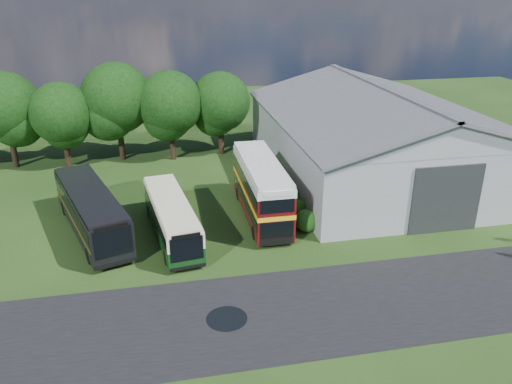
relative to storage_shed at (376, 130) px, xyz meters
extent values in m
plane|color=#1B3510|center=(-15.00, -15.98, -4.17)|extent=(120.00, 120.00, 0.00)
cube|color=black|center=(-12.00, -18.98, -4.17)|extent=(60.00, 8.00, 0.02)
cylinder|color=black|center=(-16.50, -18.98, -4.17)|extent=(2.20, 2.20, 0.01)
cube|color=gray|center=(0.00, 0.02, -1.42)|extent=(18.00, 24.00, 5.50)
cube|color=#2D3033|center=(0.00, -12.06, -1.67)|extent=(5.20, 0.18, 5.00)
cylinder|color=black|center=(-33.00, 8.52, -2.46)|extent=(0.56, 0.56, 3.42)
sphere|color=black|center=(-33.00, 8.52, 1.72)|extent=(6.46, 6.46, 6.46)
cylinder|color=black|center=(-28.00, 7.52, -2.64)|extent=(0.56, 0.56, 3.06)
sphere|color=black|center=(-28.00, 7.52, 1.10)|extent=(5.78, 5.78, 5.78)
cylinder|color=black|center=(-23.00, 8.82, -2.37)|extent=(0.56, 0.56, 3.60)
sphere|color=black|center=(-23.00, 8.82, 2.03)|extent=(6.80, 6.80, 6.80)
cylinder|color=black|center=(-18.00, 7.82, -2.51)|extent=(0.56, 0.56, 3.31)
sphere|color=black|center=(-18.00, 7.82, 1.54)|extent=(6.26, 6.26, 6.26)
cylinder|color=black|center=(-13.00, 8.62, -2.58)|extent=(0.56, 0.56, 3.17)
sphere|color=black|center=(-13.00, 8.62, 1.29)|extent=(5.98, 5.98, 5.98)
sphere|color=#194714|center=(-9.40, -9.98, -4.17)|extent=(1.70, 1.70, 1.70)
sphere|color=#194714|center=(-9.40, -7.98, -4.17)|extent=(1.60, 1.60, 1.60)
sphere|color=#194714|center=(-9.40, -5.98, -4.17)|extent=(1.80, 1.80, 1.80)
cube|color=#0E3411|center=(-18.87, -9.05, -2.63)|extent=(3.73, 10.39, 2.53)
cube|color=#4F0B0D|center=(-12.11, -7.04, -1.79)|extent=(2.70, 10.37, 4.14)
cube|color=black|center=(-24.33, -7.32, -2.39)|extent=(6.30, 12.02, 2.92)
camera|label=1|loc=(-19.28, -40.59, 12.27)|focal=35.00mm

